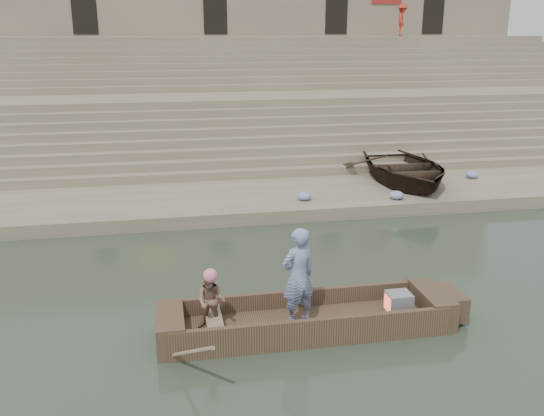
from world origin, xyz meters
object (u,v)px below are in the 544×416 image
object	(u,v)px
main_rowboat	(306,325)
pedestrian	(402,20)
rowing_man	(211,301)
beached_rowboat	(404,168)
standing_man	(298,276)
television	(398,303)

from	to	relation	value
main_rowboat	pedestrian	bearing A→B (deg)	63.80
rowing_man	beached_rowboat	bearing A→B (deg)	69.70
main_rowboat	pedestrian	distance (m)	25.14
pedestrian	rowing_man	bearing A→B (deg)	174.34
main_rowboat	rowing_man	size ratio (longest dim) A/B	4.46
pedestrian	standing_man	bearing A→B (deg)	177.66
standing_man	beached_rowboat	xyz separation A→B (m)	(5.88, 8.89, -0.23)
standing_man	television	bearing A→B (deg)	161.61
beached_rowboat	pedestrian	size ratio (longest dim) A/B	3.00
rowing_man	standing_man	bearing A→B (deg)	17.88
television	pedestrian	size ratio (longest dim) A/B	0.27
main_rowboat	standing_man	distance (m)	1.07
main_rowboat	beached_rowboat	distance (m)	10.55
rowing_man	television	distance (m)	3.65
main_rowboat	rowing_man	xyz separation A→B (m)	(-1.79, 0.02, 0.67)
beached_rowboat	main_rowboat	bearing A→B (deg)	-120.86
main_rowboat	beached_rowboat	size ratio (longest dim) A/B	0.98
main_rowboat	rowing_man	bearing A→B (deg)	179.51
rowing_man	pedestrian	xyz separation A→B (m)	(12.58, 21.90, 5.27)
standing_man	television	size ratio (longest dim) A/B	4.09
television	pedestrian	bearing A→B (deg)	67.79
standing_man	television	xyz separation A→B (m)	(2.02, 0.04, -0.74)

